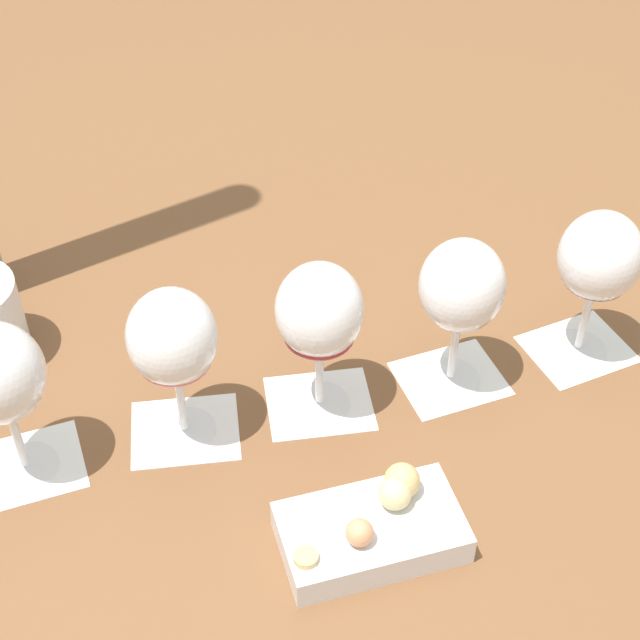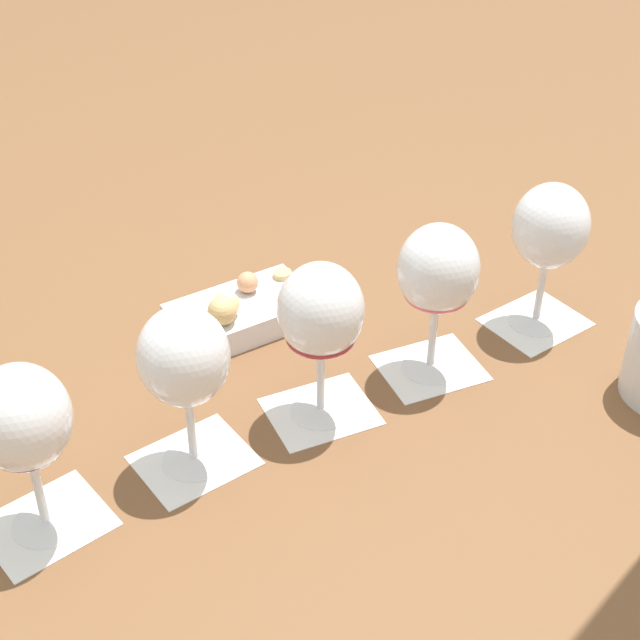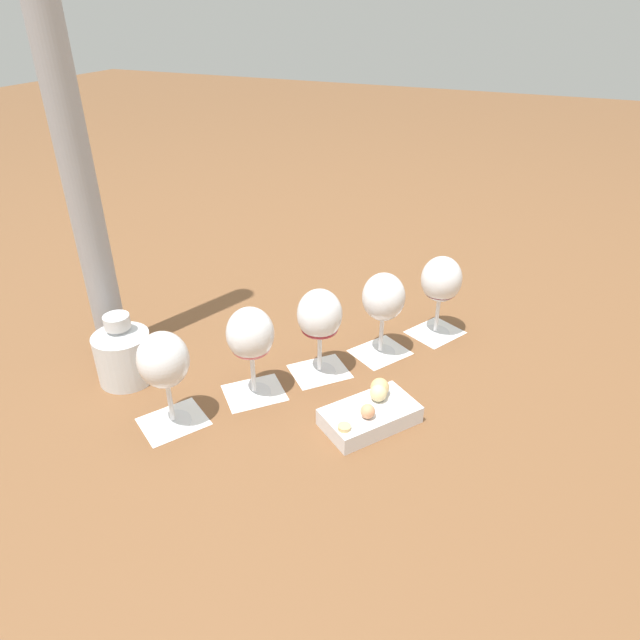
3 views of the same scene
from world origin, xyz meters
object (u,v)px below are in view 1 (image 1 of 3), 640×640
(wine_glass_2, at_px, (320,315))
(wine_glass_3, at_px, (461,292))
(snack_dish, at_px, (374,527))
(wine_glass_4, at_px, (599,262))
(wine_glass_1, at_px, (173,343))

(wine_glass_2, bearing_deg, wine_glass_3, -38.25)
(wine_glass_2, xyz_separation_m, snack_dish, (-0.11, -0.15, -0.11))
(wine_glass_2, bearing_deg, wine_glass_4, -36.59)
(wine_glass_2, relative_size, wine_glass_4, 1.00)
(snack_dish, bearing_deg, wine_glass_2, 53.23)
(wine_glass_1, relative_size, wine_glass_4, 1.00)
(wine_glass_1, distance_m, snack_dish, 0.26)
(wine_glass_3, height_order, wine_glass_4, same)
(wine_glass_3, relative_size, wine_glass_4, 1.00)
(wine_glass_2, bearing_deg, wine_glass_1, 143.07)
(wine_glass_1, relative_size, snack_dish, 0.96)
(wine_glass_3, xyz_separation_m, wine_glass_4, (0.13, -0.09, -0.00))
(wine_glass_3, distance_m, snack_dish, 0.26)
(wine_glass_2, relative_size, wine_glass_3, 1.00)
(wine_glass_3, distance_m, wine_glass_4, 0.16)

